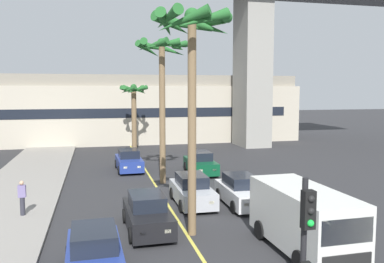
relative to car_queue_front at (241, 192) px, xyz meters
name	(u,v)px	position (x,y,z in m)	size (l,w,h in m)	color
lane_stripe_center	(155,185)	(-3.66, 5.54, -0.72)	(0.14, 56.00, 0.01)	#DBCC4C
pier_building_backdrop	(127,109)	(-3.66, 28.02, 3.00)	(39.31, 8.04, 7.57)	#BCB29E
car_queue_front	(241,192)	(0.00, 0.00, 0.00)	(1.87, 4.12, 1.56)	white
car_queue_second	(94,256)	(-7.35, -6.64, 0.00)	(1.92, 4.15, 1.56)	navy
car_queue_third	(147,214)	(-5.18, -2.67, 0.00)	(1.91, 4.14, 1.56)	black
car_queue_fourth	(129,161)	(-4.89, 10.53, 0.00)	(1.93, 4.15, 1.56)	navy
car_queue_fifth	(192,191)	(-2.42, 0.74, 0.00)	(1.85, 4.11, 1.56)	#B7BABF
car_queue_sixth	(200,163)	(0.00, 8.33, 0.00)	(1.90, 4.13, 1.56)	#0C4728
delivery_van	(303,218)	(0.07, -6.30, 0.57)	(2.24, 5.29, 2.36)	silver
traffic_light_median_near	(305,252)	(-3.22, -12.32, 1.99)	(0.24, 0.37, 4.20)	black
palm_tree_near_median	(134,100)	(-3.60, 19.84, 4.28)	(2.76, 2.79, 6.50)	brown
palm_tree_mid_median	(192,45)	(-3.47, -3.57, 6.95)	(3.26, 3.30, 9.11)	brown
palm_tree_far_median	(162,65)	(-3.12, 5.97, 6.75)	(3.37, 3.39, 9.11)	brown
pedestrian_near_crosswalk	(22,197)	(-10.59, 0.30, 0.28)	(0.34, 0.22, 1.62)	#2D2D38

